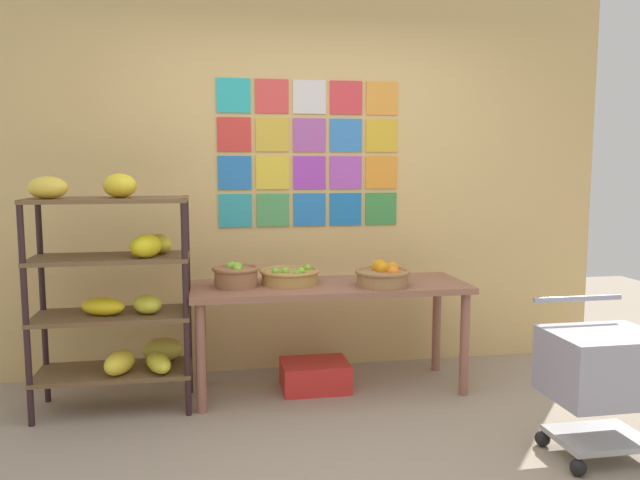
% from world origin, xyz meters
% --- Properties ---
extents(ground, '(9.43, 9.43, 0.00)m').
position_xyz_m(ground, '(0.00, 0.00, 0.00)').
color(ground, gray).
extents(back_wall_with_art, '(4.43, 0.07, 2.72)m').
position_xyz_m(back_wall_with_art, '(0.00, 1.74, 1.37)').
color(back_wall_with_art, '#DBB56F').
rests_on(back_wall_with_art, ground).
extents(banana_shelf_unit, '(0.91, 0.46, 1.42)m').
position_xyz_m(banana_shelf_unit, '(-1.23, 1.11, 0.76)').
color(banana_shelf_unit, '#301D1F').
rests_on(banana_shelf_unit, ground).
extents(display_table, '(1.77, 0.62, 0.71)m').
position_xyz_m(display_table, '(0.06, 1.21, 0.62)').
color(display_table, '#94604A').
rests_on(display_table, ground).
extents(fruit_basket_right, '(0.35, 0.35, 0.16)m').
position_xyz_m(fruit_basket_right, '(0.38, 1.09, 0.77)').
color(fruit_basket_right, '#9C7045').
rests_on(fruit_basket_right, display_table).
extents(fruit_basket_left, '(0.38, 0.38, 0.12)m').
position_xyz_m(fruit_basket_left, '(-0.20, 1.27, 0.76)').
color(fruit_basket_left, '#B68E48').
rests_on(fruit_basket_left, display_table).
extents(fruit_basket_back_left, '(0.30, 0.30, 0.16)m').
position_xyz_m(fruit_basket_back_left, '(-0.54, 1.22, 0.78)').
color(fruit_basket_back_left, '#986543').
rests_on(fruit_basket_back_left, display_table).
extents(produce_crate_under_table, '(0.44, 0.33, 0.19)m').
position_xyz_m(produce_crate_under_table, '(-0.04, 1.23, 0.09)').
color(produce_crate_under_table, red).
rests_on(produce_crate_under_table, ground).
extents(shopping_cart, '(0.53, 0.47, 0.78)m').
position_xyz_m(shopping_cart, '(1.21, 0.03, 0.45)').
color(shopping_cart, black).
rests_on(shopping_cart, ground).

